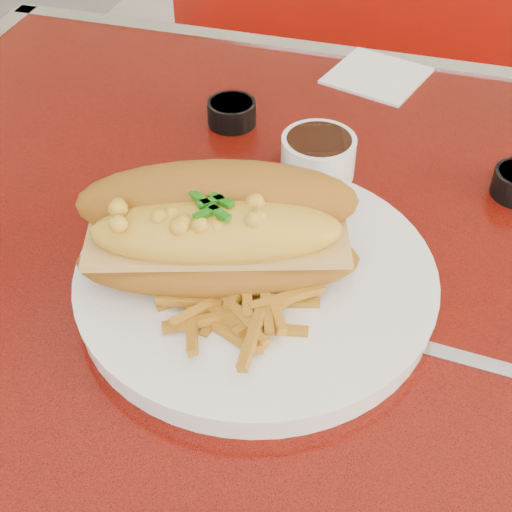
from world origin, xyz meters
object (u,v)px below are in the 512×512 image
(diner_table, at_px, (365,372))
(sauce_cup_left, at_px, (232,112))
(dinner_plate, at_px, (256,279))
(booth_bench_far, at_px, (414,181))
(mac_hoagie, at_px, (218,231))
(gravy_ramekin, at_px, (318,155))
(fork, at_px, (343,273))

(diner_table, relative_size, sauce_cup_left, 18.50)
(diner_table, bearing_deg, dinner_plate, -147.09)
(booth_bench_far, distance_m, mac_hoagie, 1.05)
(diner_table, distance_m, gravy_ramekin, 0.24)
(booth_bench_far, xyz_separation_m, mac_hoagie, (-0.13, -0.88, 0.55))
(fork, bearing_deg, gravy_ramekin, 4.23)
(gravy_ramekin, height_order, sauce_cup_left, gravy_ramekin)
(booth_bench_far, height_order, mac_hoagie, booth_bench_far)
(gravy_ramekin, relative_size, sauce_cup_left, 1.23)
(sauce_cup_left, bearing_deg, dinner_plate, -67.76)
(diner_table, bearing_deg, sauce_cup_left, 137.85)
(diner_table, xyz_separation_m, fork, (-0.03, -0.05, 0.18))
(gravy_ramekin, bearing_deg, dinner_plate, -94.03)
(diner_table, relative_size, mac_hoagie, 4.74)
(diner_table, xyz_separation_m, sauce_cup_left, (-0.21, 0.19, 0.18))
(fork, distance_m, sauce_cup_left, 0.29)
(dinner_plate, relative_size, fork, 2.64)
(gravy_ramekin, distance_m, sauce_cup_left, 0.14)
(gravy_ramekin, bearing_deg, fork, -70.27)
(booth_bench_far, height_order, fork, booth_bench_far)
(mac_hoagie, height_order, fork, mac_hoagie)
(mac_hoagie, bearing_deg, gravy_ramekin, 59.72)
(sauce_cup_left, bearing_deg, fork, -53.03)
(diner_table, distance_m, dinner_plate, 0.21)
(dinner_plate, distance_m, gravy_ramekin, 0.19)
(diner_table, bearing_deg, booth_bench_far, 90.00)
(dinner_plate, height_order, mac_hoagie, mac_hoagie)
(fork, relative_size, gravy_ramekin, 1.77)
(mac_hoagie, xyz_separation_m, fork, (0.10, 0.03, -0.04))
(diner_table, height_order, booth_bench_far, booth_bench_far)
(mac_hoagie, relative_size, gravy_ramekin, 3.16)
(gravy_ramekin, bearing_deg, diner_table, -52.86)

